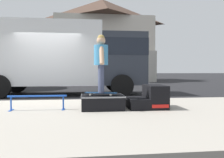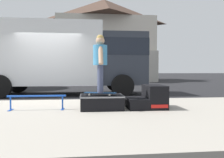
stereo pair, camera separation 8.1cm
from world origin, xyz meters
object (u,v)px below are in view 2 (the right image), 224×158
at_px(skate_box, 102,101).
at_px(skater_kid, 100,59).
at_px(skateboard, 100,93).
at_px(kicker_ramp, 149,99).
at_px(box_truck, 66,56).
at_px(grind_rail, 37,99).

xyz_separation_m(skate_box, skater_kid, (-0.03, -0.03, 1.05)).
distance_m(skateboard, skater_kid, 0.84).
xyz_separation_m(kicker_ramp, box_truck, (-2.45, 4.60, 1.34)).
bearing_deg(skateboard, skater_kid, -53.13).
relative_size(skate_box, box_truck, 0.15).
relative_size(grind_rail, skateboard, 1.70).
height_order(skate_box, box_truck, box_truck).
bearing_deg(box_truck, skate_box, -74.66).
bearing_deg(kicker_ramp, grind_rail, 179.49).
bearing_deg(skateboard, kicker_ramp, 1.58).
relative_size(grind_rail, box_truck, 0.20).
bearing_deg(grind_rail, skater_kid, -2.19).
bearing_deg(box_truck, skateboard, -75.16).
height_order(kicker_ramp, skateboard, kicker_ramp).
height_order(skate_box, skateboard, skateboard).
distance_m(skate_box, skater_kid, 1.05).
height_order(kicker_ramp, grind_rail, kicker_ramp).
relative_size(grind_rail, skater_kid, 0.98).
distance_m(grind_rail, skateboard, 1.53).
bearing_deg(skater_kid, skateboard, 126.87).
distance_m(skate_box, box_truck, 4.97).
xyz_separation_m(skate_box, skateboard, (-0.03, -0.03, 0.21)).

